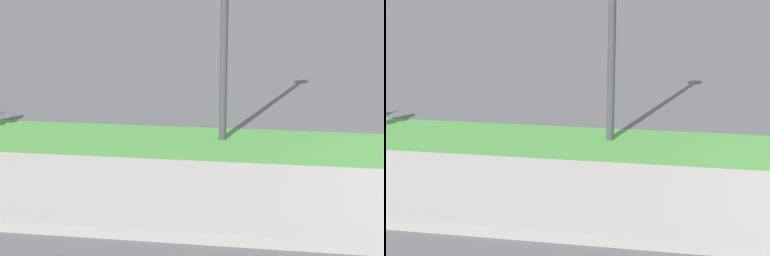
# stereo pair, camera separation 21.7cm
# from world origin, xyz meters

# --- Properties ---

